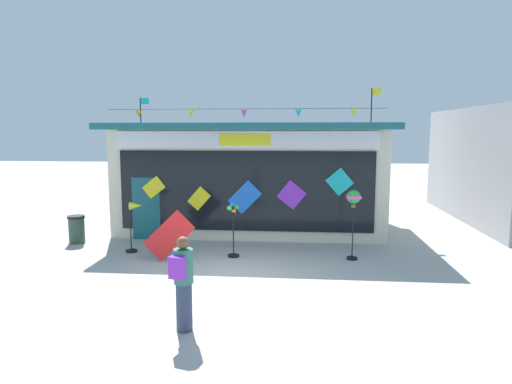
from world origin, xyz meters
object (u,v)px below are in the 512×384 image
(trash_bin, at_px, (77,229))
(display_kite_on_ground, at_px, (169,236))
(wind_spinner_far_left, at_px, (134,217))
(wind_spinner_center_left, at_px, (353,202))
(wind_spinner_left, at_px, (233,227))
(person_near_camera, at_px, (183,282))
(kite_shop_building, at_px, (253,175))

(trash_bin, relative_size, display_kite_on_ground, 0.68)
(trash_bin, xyz_separation_m, display_kite_on_ground, (3.44, -1.65, 0.25))
(wind_spinner_far_left, xyz_separation_m, display_kite_on_ground, (1.23, -0.75, -0.34))
(wind_spinner_far_left, height_order, wind_spinner_center_left, wind_spinner_center_left)
(wind_spinner_far_left, distance_m, display_kite_on_ground, 1.48)
(wind_spinner_left, bearing_deg, person_near_camera, -92.25)
(kite_shop_building, xyz_separation_m, person_near_camera, (-0.30, -9.12, -0.99))
(wind_spinner_left, relative_size, display_kite_on_ground, 1.22)
(display_kite_on_ground, bearing_deg, kite_shop_building, 69.86)
(person_near_camera, xyz_separation_m, display_kite_on_ground, (-1.47, 4.28, -0.20))
(kite_shop_building, xyz_separation_m, wind_spinner_left, (-0.11, -4.35, -1.02))
(person_near_camera, xyz_separation_m, trash_bin, (-4.91, 5.93, -0.45))
(wind_spinner_far_left, distance_m, wind_spinner_left, 2.91)
(wind_spinner_far_left, distance_m, wind_spinner_center_left, 6.17)
(kite_shop_building, height_order, wind_spinner_left, kite_shop_building)
(wind_spinner_far_left, xyz_separation_m, wind_spinner_left, (2.89, -0.26, -0.17))
(wind_spinner_center_left, relative_size, display_kite_on_ground, 1.50)
(wind_spinner_left, bearing_deg, display_kite_on_ground, -163.58)
(kite_shop_building, relative_size, wind_spinner_far_left, 6.28)
(kite_shop_building, height_order, display_kite_on_ground, kite_shop_building)
(wind_spinner_center_left, height_order, person_near_camera, wind_spinner_center_left)
(wind_spinner_center_left, relative_size, trash_bin, 2.22)
(wind_spinner_center_left, distance_m, display_kite_on_ground, 5.02)
(person_near_camera, bearing_deg, display_kite_on_ground, -54.76)
(person_near_camera, bearing_deg, wind_spinner_left, -76.02)
(wind_spinner_center_left, relative_size, person_near_camera, 1.13)
(wind_spinner_center_left, bearing_deg, wind_spinner_far_left, 178.19)
(kite_shop_building, distance_m, wind_spinner_far_left, 5.14)
(wind_spinner_far_left, relative_size, wind_spinner_left, 0.95)
(trash_bin, bearing_deg, kite_shop_building, 31.46)
(kite_shop_building, height_order, wind_spinner_center_left, kite_shop_building)
(wind_spinner_far_left, xyz_separation_m, person_near_camera, (2.70, -5.03, -0.14))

